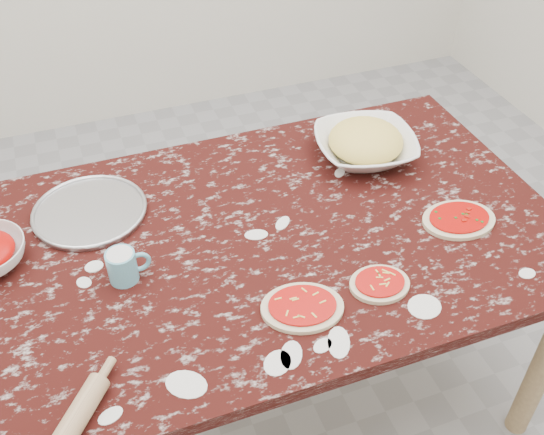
% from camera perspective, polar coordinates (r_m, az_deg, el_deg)
% --- Properties ---
extents(ground, '(4.00, 4.00, 0.00)m').
position_cam_1_polar(ground, '(2.31, 0.00, -15.19)').
color(ground, gray).
extents(worktable, '(1.60, 1.00, 0.75)m').
position_cam_1_polar(worktable, '(1.80, 0.00, -3.21)').
color(worktable, black).
rests_on(worktable, ground).
extents(pizza_tray, '(0.40, 0.40, 0.01)m').
position_cam_1_polar(pizza_tray, '(1.87, -16.17, 0.48)').
color(pizza_tray, '#B2B2B7').
rests_on(pizza_tray, worktable).
extents(cheese_bowl, '(0.36, 0.36, 0.08)m').
position_cam_1_polar(cheese_bowl, '(2.02, 8.42, 6.37)').
color(cheese_bowl, white).
rests_on(cheese_bowl, worktable).
extents(flour_mug, '(0.11, 0.07, 0.09)m').
position_cam_1_polar(flour_mug, '(1.62, -13.31, -4.26)').
color(flour_mug, '#61B0C8').
rests_on(flour_mug, worktable).
extents(pizza_left, '(0.23, 0.20, 0.02)m').
position_cam_1_polar(pizza_left, '(1.54, 2.76, -8.12)').
color(pizza_left, beige).
rests_on(pizza_left, worktable).
extents(pizza_mid, '(0.17, 0.14, 0.02)m').
position_cam_1_polar(pizza_mid, '(1.61, 9.72, -5.94)').
color(pizza_mid, beige).
rests_on(pizza_mid, worktable).
extents(pizza_right, '(0.22, 0.17, 0.02)m').
position_cam_1_polar(pizza_right, '(1.84, 16.55, -0.16)').
color(pizza_right, beige).
rests_on(pizza_right, worktable).
extents(rolling_pin, '(0.19, 0.22, 0.05)m').
position_cam_1_polar(rolling_pin, '(1.39, -17.84, -17.80)').
color(rolling_pin, tan).
rests_on(rolling_pin, worktable).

